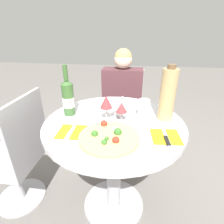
% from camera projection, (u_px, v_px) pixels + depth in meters
% --- Properties ---
extents(ground_plane, '(12.00, 12.00, 0.00)m').
position_uv_depth(ground_plane, '(114.00, 204.00, 1.42)').
color(ground_plane, slate).
rests_on(ground_plane, ground).
extents(dining_table, '(0.87, 0.87, 0.77)m').
position_uv_depth(dining_table, '(114.00, 146.00, 1.17)').
color(dining_table, '#B2B2B7').
rests_on(dining_table, ground_plane).
extents(chair_behind_diner, '(0.43, 0.43, 0.91)m').
position_uv_depth(chair_behind_diner, '(122.00, 113.00, 1.97)').
color(chair_behind_diner, '#ADADB2').
rests_on(chair_behind_diner, ground_plane).
extents(seated_diner, '(0.39, 0.40, 1.14)m').
position_uv_depth(seated_diner, '(121.00, 114.00, 1.81)').
color(seated_diner, '#512D33').
rests_on(seated_diner, ground_plane).
extents(chair_empty_side, '(0.43, 0.43, 0.91)m').
position_uv_depth(chair_empty_side, '(18.00, 158.00, 1.29)').
color(chair_empty_side, '#ADADB2').
rests_on(chair_empty_side, ground_plane).
extents(pizza_large, '(0.32, 0.32, 0.05)m').
position_uv_depth(pizza_large, '(109.00, 137.00, 0.91)').
color(pizza_large, '#DBB26B').
rests_on(pizza_large, dining_table).
extents(wine_bottle, '(0.08, 0.08, 0.33)m').
position_uv_depth(wine_bottle, '(68.00, 98.00, 1.13)').
color(wine_bottle, '#38602D').
rests_on(wine_bottle, dining_table).
extents(tall_carafe, '(0.09, 0.09, 0.34)m').
position_uv_depth(tall_carafe, '(168.00, 95.00, 1.05)').
color(tall_carafe, tan).
rests_on(tall_carafe, dining_table).
extents(sugar_shaker, '(0.08, 0.08, 0.12)m').
position_uv_depth(sugar_shaker, '(144.00, 109.00, 1.11)').
color(sugar_shaker, silver).
rests_on(sugar_shaker, dining_table).
extents(wine_glass_back_right, '(0.08, 0.08, 0.14)m').
position_uv_depth(wine_glass_back_right, '(123.00, 101.00, 1.10)').
color(wine_glass_back_right, silver).
rests_on(wine_glass_back_right, dining_table).
extents(wine_glass_front_left, '(0.08, 0.08, 0.16)m').
position_uv_depth(wine_glass_front_left, '(106.00, 102.00, 1.05)').
color(wine_glass_front_left, silver).
rests_on(wine_glass_front_left, dining_table).
extents(wine_glass_center, '(0.07, 0.07, 0.14)m').
position_uv_depth(wine_glass_center, '(115.00, 103.00, 1.08)').
color(wine_glass_center, silver).
rests_on(wine_glass_center, dining_table).
extents(wine_glass_front_right, '(0.07, 0.07, 0.13)m').
position_uv_depth(wine_glass_front_right, '(122.00, 108.00, 1.05)').
color(wine_glass_front_right, silver).
rests_on(wine_glass_front_right, dining_table).
extents(place_setting_left, '(0.16, 0.19, 0.01)m').
position_uv_depth(place_setting_left, '(71.00, 132.00, 0.97)').
color(place_setting_left, gold).
rests_on(place_setting_left, dining_table).
extents(place_setting_right, '(0.16, 0.19, 0.01)m').
position_uv_depth(place_setting_right, '(166.00, 137.00, 0.93)').
color(place_setting_right, gold).
rests_on(place_setting_right, dining_table).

